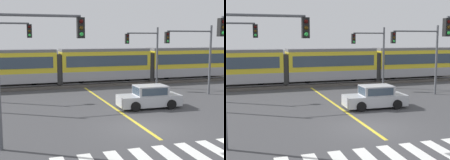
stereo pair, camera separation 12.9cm
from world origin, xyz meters
The scene contains 13 objects.
ground_plane centered at (0.00, 0.00, 0.00)m, with size 200.00×200.00×0.00m, color #3D3D3F.
track_bed centered at (0.00, 15.77, 0.09)m, with size 120.00×4.00×0.18m, color #4C4742.
rail_near centered at (0.00, 15.05, 0.23)m, with size 120.00×0.08×0.10m, color #939399.
rail_far centered at (0.00, 16.49, 0.23)m, with size 120.00×0.08×0.10m, color #939399.
light_rail_tram centered at (2.55, 15.77, 2.05)m, with size 28.00×2.64×3.43m.
crosswalk_stripe_4 centered at (-0.55, -4.05, 0.00)m, with size 0.56×2.80×0.01m, color silver.
crosswalk_stripe_5 centered at (0.55, -4.06, 0.00)m, with size 0.56×2.80×0.01m, color silver.
crosswalk_stripe_6 centered at (1.65, -4.07, 0.00)m, with size 0.56×2.80×0.01m, color silver.
lane_centre_line centered at (0.00, 5.86, 0.00)m, with size 0.20×15.83×0.01m, color gold.
sedan_crossing centered at (2.29, 4.34, 0.70)m, with size 4.26×2.03×1.52m.
traffic_light_mid_right centered at (7.65, 7.39, 3.78)m, with size 4.25×0.38×5.69m.
traffic_light_far_right centered at (5.35, 11.76, 3.66)m, with size 3.25×0.38×5.64m.
traffic_light_near_left centered at (-5.80, -1.09, 4.03)m, with size 3.75×0.38×6.16m.
Camera 1 is at (-6.45, -14.58, 4.73)m, focal length 50.00 mm.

